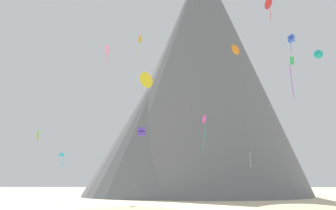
{
  "coord_description": "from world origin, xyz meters",
  "views": [
    {
      "loc": [
        2.27,
        -32.69,
        4.18
      ],
      "look_at": [
        -0.82,
        41.14,
        17.19
      ],
      "focal_mm": 45.27,
      "sensor_mm": 36.0,
      "label": 1
    }
  ],
  "objects_px": {
    "rock_massif": "(194,85)",
    "kite_magenta_low": "(205,120)",
    "kite_teal_mid": "(318,54)",
    "kite_gold_high": "(140,39)",
    "kite_cyan_low": "(62,155)",
    "kite_white_low": "(250,159)",
    "kite_orange_high": "(236,49)",
    "kite_green_mid": "(292,70)",
    "kite_blue_high": "(291,39)",
    "kite_yellow_mid": "(146,80)",
    "kite_pink_mid": "(107,51)",
    "kite_lime_low": "(38,135)",
    "kite_indigo_low": "(142,132)",
    "kite_red_high": "(269,3)"
  },
  "relations": [
    {
      "from": "rock_massif",
      "to": "kite_yellow_mid",
      "type": "distance_m",
      "value": 56.9
    },
    {
      "from": "kite_magenta_low",
      "to": "kite_lime_low",
      "type": "bearing_deg",
      "value": 82.55
    },
    {
      "from": "kite_teal_mid",
      "to": "kite_orange_high",
      "type": "distance_m",
      "value": 17.85
    },
    {
      "from": "kite_teal_mid",
      "to": "kite_gold_high",
      "type": "relative_size",
      "value": 0.32
    },
    {
      "from": "rock_massif",
      "to": "kite_yellow_mid",
      "type": "xyz_separation_m",
      "value": [
        -7.76,
        -55.14,
        -11.68
      ]
    },
    {
      "from": "kite_lime_low",
      "to": "kite_gold_high",
      "type": "height_order",
      "value": "kite_gold_high"
    },
    {
      "from": "kite_yellow_mid",
      "to": "kite_pink_mid",
      "type": "height_order",
      "value": "kite_pink_mid"
    },
    {
      "from": "kite_lime_low",
      "to": "kite_green_mid",
      "type": "distance_m",
      "value": 36.02
    },
    {
      "from": "kite_white_low",
      "to": "kite_gold_high",
      "type": "bearing_deg",
      "value": 150.51
    },
    {
      "from": "kite_green_mid",
      "to": "kite_teal_mid",
      "type": "bearing_deg",
      "value": -108.14
    },
    {
      "from": "kite_green_mid",
      "to": "kite_indigo_low",
      "type": "distance_m",
      "value": 25.38
    },
    {
      "from": "kite_teal_mid",
      "to": "kite_yellow_mid",
      "type": "relative_size",
      "value": 0.65
    },
    {
      "from": "kite_lime_low",
      "to": "kite_green_mid",
      "type": "bearing_deg",
      "value": -62.69
    },
    {
      "from": "kite_magenta_low",
      "to": "kite_yellow_mid",
      "type": "relative_size",
      "value": 2.42
    },
    {
      "from": "kite_pink_mid",
      "to": "kite_lime_low",
      "type": "bearing_deg",
      "value": -87.72
    },
    {
      "from": "kite_white_low",
      "to": "kite_pink_mid",
      "type": "relative_size",
      "value": 1.39
    },
    {
      "from": "rock_massif",
      "to": "kite_pink_mid",
      "type": "bearing_deg",
      "value": -106.86
    },
    {
      "from": "kite_indigo_low",
      "to": "kite_pink_mid",
      "type": "xyz_separation_m",
      "value": [
        -5.23,
        -2.74,
        12.26
      ]
    },
    {
      "from": "rock_massif",
      "to": "kite_indigo_low",
      "type": "distance_m",
      "value": 49.29
    },
    {
      "from": "kite_green_mid",
      "to": "rock_massif",
      "type": "bearing_deg",
      "value": -69.57
    },
    {
      "from": "kite_magenta_low",
      "to": "kite_cyan_low",
      "type": "bearing_deg",
      "value": 43.72
    },
    {
      "from": "kite_green_mid",
      "to": "kite_orange_high",
      "type": "xyz_separation_m",
      "value": [
        -3.3,
        27.85,
        11.38
      ]
    },
    {
      "from": "kite_gold_high",
      "to": "kite_yellow_mid",
      "type": "xyz_separation_m",
      "value": [
        3.93,
        -27.18,
        -15.08
      ]
    },
    {
      "from": "kite_teal_mid",
      "to": "kite_magenta_low",
      "type": "bearing_deg",
      "value": -158.6
    },
    {
      "from": "kite_magenta_low",
      "to": "kite_blue_high",
      "type": "bearing_deg",
      "value": -64.82
    },
    {
      "from": "kite_teal_mid",
      "to": "kite_yellow_mid",
      "type": "height_order",
      "value": "kite_teal_mid"
    },
    {
      "from": "kite_red_high",
      "to": "kite_orange_high",
      "type": "height_order",
      "value": "kite_red_high"
    },
    {
      "from": "rock_massif",
      "to": "kite_magenta_low",
      "type": "bearing_deg",
      "value": -89.34
    },
    {
      "from": "kite_green_mid",
      "to": "kite_indigo_low",
      "type": "xyz_separation_m",
      "value": [
        -19.94,
        14.54,
        -5.94
      ]
    },
    {
      "from": "rock_massif",
      "to": "kite_magenta_low",
      "type": "xyz_separation_m",
      "value": [
        0.54,
        -46.57,
        -15.96
      ]
    },
    {
      "from": "kite_white_low",
      "to": "kite_magenta_low",
      "type": "bearing_deg",
      "value": -157.49
    },
    {
      "from": "rock_massif",
      "to": "kite_orange_high",
      "type": "height_order",
      "value": "rock_massif"
    },
    {
      "from": "kite_pink_mid",
      "to": "kite_cyan_low",
      "type": "bearing_deg",
      "value": -161.19
    },
    {
      "from": "kite_magenta_low",
      "to": "kite_pink_mid",
      "type": "bearing_deg",
      "value": 77.11
    },
    {
      "from": "kite_green_mid",
      "to": "kite_orange_high",
      "type": "distance_m",
      "value": 30.26
    },
    {
      "from": "kite_teal_mid",
      "to": "kite_gold_high",
      "type": "bearing_deg",
      "value": 166.59
    },
    {
      "from": "kite_indigo_low",
      "to": "kite_orange_high",
      "type": "distance_m",
      "value": 27.46
    },
    {
      "from": "kite_green_mid",
      "to": "kite_white_low",
      "type": "height_order",
      "value": "kite_green_mid"
    },
    {
      "from": "kite_teal_mid",
      "to": "kite_magenta_low",
      "type": "xyz_separation_m",
      "value": [
        -18.3,
        -2.02,
        -10.8
      ]
    },
    {
      "from": "kite_lime_low",
      "to": "kite_indigo_low",
      "type": "height_order",
      "value": "kite_indigo_low"
    },
    {
      "from": "kite_teal_mid",
      "to": "kite_indigo_low",
      "type": "height_order",
      "value": "kite_teal_mid"
    },
    {
      "from": "kite_cyan_low",
      "to": "kite_indigo_low",
      "type": "xyz_separation_m",
      "value": [
        16.19,
        -12.66,
        2.86
      ]
    },
    {
      "from": "kite_blue_high",
      "to": "kite_yellow_mid",
      "type": "distance_m",
      "value": 39.17
    },
    {
      "from": "kite_lime_low",
      "to": "kite_pink_mid",
      "type": "height_order",
      "value": "kite_pink_mid"
    },
    {
      "from": "kite_cyan_low",
      "to": "kite_white_low",
      "type": "bearing_deg",
      "value": 156.64
    },
    {
      "from": "kite_white_low",
      "to": "kite_cyan_low",
      "type": "bearing_deg",
      "value": 151.57
    },
    {
      "from": "rock_massif",
      "to": "kite_pink_mid",
      "type": "xyz_separation_m",
      "value": [
        -14.51,
        -47.86,
        -5.27
      ]
    },
    {
      "from": "kite_white_low",
      "to": "kite_yellow_mid",
      "type": "bearing_deg",
      "value": -164.01
    },
    {
      "from": "kite_gold_high",
      "to": "kite_yellow_mid",
      "type": "relative_size",
      "value": 2.02
    },
    {
      "from": "kite_lime_low",
      "to": "kite_indigo_low",
      "type": "xyz_separation_m",
      "value": [
        14.31,
        5.86,
        1.1
      ]
    }
  ]
}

